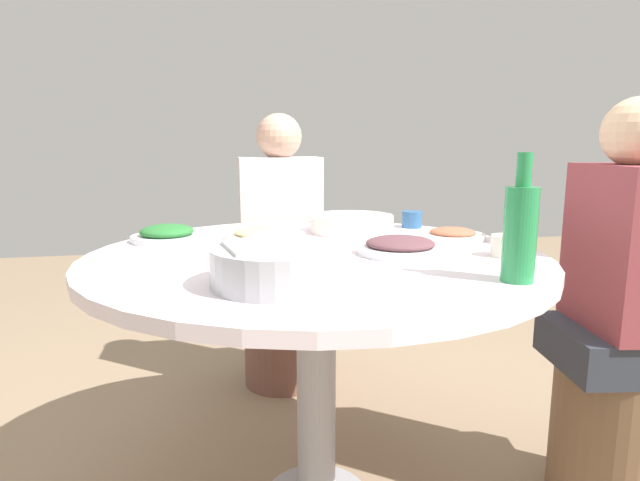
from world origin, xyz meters
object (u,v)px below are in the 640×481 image
(dish_greens, at_px, (167,234))
(dish_tofu_braise, at_px, (453,234))
(stool_for_diner_left, at_px, (607,433))
(round_dining_table, at_px, (316,289))
(soup_bowl, at_px, (351,224))
(green_bottle, at_px, (520,231))
(tea_cup_near, at_px, (506,246))
(tea_cup_far, at_px, (412,219))
(stool_for_diner_right, at_px, (282,337))
(diner_right, at_px, (280,219))
(dish_eggplant, at_px, (400,246))
(diner_left, at_px, (625,259))
(dish_noodles, at_px, (265,234))
(rice_bowl, at_px, (280,265))

(dish_greens, xyz_separation_m, dish_tofu_braise, (-0.86, 0.15, -0.01))
(dish_greens, relative_size, stool_for_diner_left, 0.51)
(round_dining_table, distance_m, soup_bowl, 0.39)
(green_bottle, relative_size, stool_for_diner_left, 0.65)
(green_bottle, distance_m, tea_cup_near, 0.28)
(round_dining_table, distance_m, green_bottle, 0.57)
(tea_cup_far, xyz_separation_m, stool_for_diner_right, (0.40, -0.49, -0.58))
(dish_tofu_braise, bearing_deg, diner_right, -58.96)
(dish_greens, bearing_deg, diner_right, -125.97)
(tea_cup_far, xyz_separation_m, diner_right, (0.40, -0.49, -0.05))
(dish_greens, relative_size, dish_eggplant, 0.92)
(dish_tofu_braise, xyz_separation_m, stool_for_diner_right, (0.44, -0.73, -0.57))
(round_dining_table, height_order, soup_bowl, soup_bowl)
(dish_greens, bearing_deg, diner_left, 161.94)
(green_bottle, xyz_separation_m, diner_right, (0.35, -1.24, -0.14))
(round_dining_table, distance_m, stool_for_diner_left, 0.97)
(diner_left, relative_size, stool_for_diner_right, 1.81)
(tea_cup_far, relative_size, stool_for_diner_left, 0.17)
(stool_for_diner_right, height_order, diner_right, diner_right)
(round_dining_table, bearing_deg, dish_tofu_braise, -165.55)
(tea_cup_far, bearing_deg, diner_right, -50.23)
(stool_for_diner_right, bearing_deg, dish_eggplant, 102.67)
(dish_noodles, bearing_deg, diner_left, 159.12)
(soup_bowl, height_order, tea_cup_far, tea_cup_far)
(rice_bowl, bearing_deg, dish_noodles, -92.80)
(round_dining_table, xyz_separation_m, dish_tofu_braise, (-0.46, -0.12, 0.12))
(soup_bowl, bearing_deg, dish_eggplant, 95.15)
(rice_bowl, height_order, stool_for_diner_left, rice_bowl)
(diner_left, bearing_deg, dish_noodles, -20.88)
(rice_bowl, height_order, dish_tofu_braise, rice_bowl)
(tea_cup_far, xyz_separation_m, diner_left, (-0.43, 0.51, -0.05))
(green_bottle, bearing_deg, rice_bowl, -8.55)
(green_bottle, relative_size, tea_cup_far, 3.92)
(dish_tofu_braise, xyz_separation_m, diner_right, (0.44, -0.73, -0.04))
(soup_bowl, height_order, stool_for_diner_left, soup_bowl)
(green_bottle, height_order, tea_cup_far, green_bottle)
(dish_eggplant, xyz_separation_m, dish_tofu_braise, (-0.24, -0.18, -0.01))
(diner_left, bearing_deg, dish_greens, -18.06)
(dish_noodles, height_order, tea_cup_near, tea_cup_near)
(dish_greens, distance_m, dish_tofu_braise, 0.88)
(dish_eggplant, bearing_deg, tea_cup_near, 160.86)
(dish_eggplant, bearing_deg, stool_for_diner_right, -77.33)
(diner_left, distance_m, stool_for_diner_right, 1.40)
(green_bottle, bearing_deg, dish_noodles, -52.20)
(tea_cup_near, height_order, tea_cup_far, tea_cup_far)
(dish_greens, bearing_deg, dish_noodles, 171.77)
(round_dining_table, height_order, dish_eggplant, dish_eggplant)
(dish_greens, relative_size, diner_right, 0.28)
(rice_bowl, height_order, stool_for_diner_right, rice_bowl)
(stool_for_diner_right, bearing_deg, tea_cup_far, 129.77)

